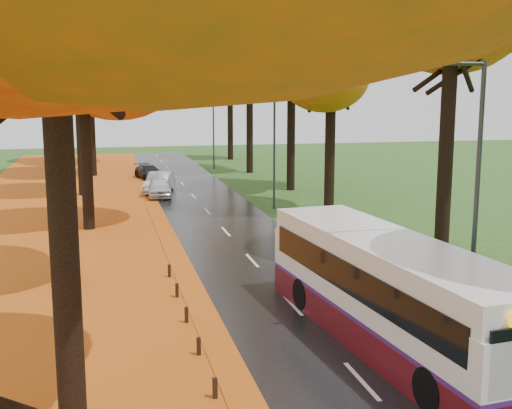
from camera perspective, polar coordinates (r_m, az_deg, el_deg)
name	(u,v)px	position (r m, az deg, el deg)	size (l,w,h in m)	color
road	(222,228)	(34.24, -3.01, -2.11)	(6.50, 90.00, 0.04)	black
centre_line	(222,228)	(34.24, -3.01, -2.07)	(0.12, 90.00, 0.01)	silver
leaf_verge	(46,237)	(33.83, -18.19, -2.76)	(12.00, 90.00, 0.02)	#9A420E
leaf_drift	(165,230)	(33.83, -8.10, -2.30)	(0.90, 90.00, 0.01)	#CA5B14
trees_left	(76,45)	(35.11, -15.74, 13.46)	(9.20, 74.00, 13.88)	black
trees_right	(340,47)	(37.38, 7.51, 13.73)	(9.30, 74.20, 13.96)	black
streetlamp_near	(470,180)	(18.97, 18.46, 2.10)	(2.45, 0.18, 8.00)	#333538
streetlamp_mid	(270,133)	(39.32, 1.28, 6.36)	(2.45, 0.18, 8.00)	#333538
streetlamp_far	(211,119)	(60.82, -4.05, 7.57)	(2.45, 0.18, 8.00)	#333538
bus	(389,289)	(18.70, 11.75, -7.41)	(3.68, 11.68, 3.02)	#4F0C12
car_white	(159,187)	(44.77, -8.60, 1.51)	(1.56, 3.87, 1.32)	silver
car_silver	(160,183)	(46.67, -8.56, 1.94)	(1.56, 4.46, 1.47)	#9FA2A6
car_dark	(149,172)	(54.66, -9.52, 2.89)	(1.60, 3.93, 1.14)	black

